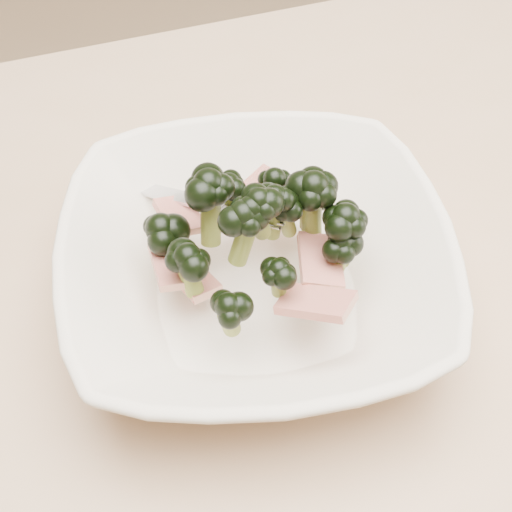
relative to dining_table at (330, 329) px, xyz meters
The scene contains 2 objects.
dining_table is the anchor object (origin of this frame).
broccoli_dish 0.16m from the dining_table, behind, with size 0.36×0.36×0.13m.
Camera 1 is at (-0.20, -0.35, 1.22)m, focal length 50.00 mm.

